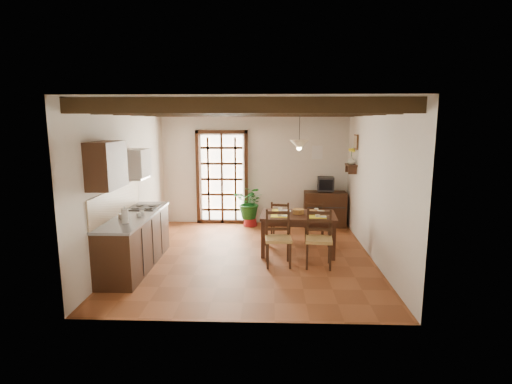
{
  "coord_description": "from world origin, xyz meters",
  "views": [
    {
      "loc": [
        0.36,
        -7.15,
        2.5
      ],
      "look_at": [
        0.1,
        0.4,
        1.15
      ],
      "focal_mm": 28.0,
      "sensor_mm": 36.0,
      "label": 1
    }
  ],
  "objects_px": {
    "dining_table": "(298,219)",
    "chair_near_right": "(319,249)",
    "sideboard": "(325,209)",
    "chair_far_right": "(314,229)",
    "pendant_lamp": "(299,144)",
    "crt_tv": "(326,184)",
    "kitchen_counter": "(135,240)",
    "potted_plant": "(250,203)",
    "chair_near_left": "(278,248)",
    "chair_far_left": "(281,228)"
  },
  "relations": [
    {
      "from": "chair_far_right",
      "to": "crt_tv",
      "type": "bearing_deg",
      "value": -101.85
    },
    {
      "from": "kitchen_counter",
      "to": "sideboard",
      "type": "height_order",
      "value": "kitchen_counter"
    },
    {
      "from": "potted_plant",
      "to": "chair_far_left",
      "type": "bearing_deg",
      "value": -60.02
    },
    {
      "from": "chair_near_left",
      "to": "chair_far_left",
      "type": "xyz_separation_m",
      "value": [
        0.08,
        1.43,
        -0.03
      ]
    },
    {
      "from": "chair_far_left",
      "to": "chair_far_right",
      "type": "relative_size",
      "value": 0.98
    },
    {
      "from": "potted_plant",
      "to": "dining_table",
      "type": "bearing_deg",
      "value": -62.61
    },
    {
      "from": "chair_far_right",
      "to": "sideboard",
      "type": "bearing_deg",
      "value": -101.78
    },
    {
      "from": "chair_far_right",
      "to": "potted_plant",
      "type": "xyz_separation_m",
      "value": [
        -1.4,
        1.25,
        0.3
      ]
    },
    {
      "from": "chair_near_left",
      "to": "sideboard",
      "type": "relative_size",
      "value": 0.98
    },
    {
      "from": "chair_far_left",
      "to": "chair_far_right",
      "type": "xyz_separation_m",
      "value": [
        0.7,
        -0.04,
        0.0
      ]
    },
    {
      "from": "sideboard",
      "to": "potted_plant",
      "type": "bearing_deg",
      "value": -178.16
    },
    {
      "from": "dining_table",
      "to": "chair_far_right",
      "type": "distance_m",
      "value": 0.89
    },
    {
      "from": "kitchen_counter",
      "to": "pendant_lamp",
      "type": "relative_size",
      "value": 2.66
    },
    {
      "from": "kitchen_counter",
      "to": "chair_far_left",
      "type": "relative_size",
      "value": 2.62
    },
    {
      "from": "chair_far_left",
      "to": "pendant_lamp",
      "type": "distance_m",
      "value": 1.94
    },
    {
      "from": "kitchen_counter",
      "to": "chair_far_right",
      "type": "bearing_deg",
      "value": 25.36
    },
    {
      "from": "kitchen_counter",
      "to": "dining_table",
      "type": "distance_m",
      "value": 2.99
    },
    {
      "from": "sideboard",
      "to": "chair_far_right",
      "type": "bearing_deg",
      "value": -105.9
    },
    {
      "from": "dining_table",
      "to": "potted_plant",
      "type": "xyz_separation_m",
      "value": [
        -1.01,
        1.95,
        -0.09
      ]
    },
    {
      "from": "potted_plant",
      "to": "pendant_lamp",
      "type": "xyz_separation_m",
      "value": [
        1.01,
        -1.85,
        1.51
      ]
    },
    {
      "from": "chair_near_left",
      "to": "crt_tv",
      "type": "relative_size",
      "value": 2.34
    },
    {
      "from": "pendant_lamp",
      "to": "chair_near_right",
      "type": "bearing_deg",
      "value": -69.67
    },
    {
      "from": "dining_table",
      "to": "potted_plant",
      "type": "relative_size",
      "value": 0.7
    },
    {
      "from": "chair_far_left",
      "to": "kitchen_counter",
      "type": "bearing_deg",
      "value": 41.2
    },
    {
      "from": "dining_table",
      "to": "chair_near_right",
      "type": "distance_m",
      "value": 0.87
    },
    {
      "from": "chair_near_left",
      "to": "chair_far_right",
      "type": "bearing_deg",
      "value": 57.16
    },
    {
      "from": "chair_near_right",
      "to": "pendant_lamp",
      "type": "relative_size",
      "value": 1.16
    },
    {
      "from": "chair_near_left",
      "to": "chair_near_right",
      "type": "height_order",
      "value": "chair_near_right"
    },
    {
      "from": "pendant_lamp",
      "to": "kitchen_counter",
      "type": "bearing_deg",
      "value": -161.69
    },
    {
      "from": "chair_far_right",
      "to": "pendant_lamp",
      "type": "height_order",
      "value": "pendant_lamp"
    },
    {
      "from": "dining_table",
      "to": "crt_tv",
      "type": "height_order",
      "value": "crt_tv"
    },
    {
      "from": "chair_near_right",
      "to": "pendant_lamp",
      "type": "height_order",
      "value": "pendant_lamp"
    },
    {
      "from": "kitchen_counter",
      "to": "crt_tv",
      "type": "height_order",
      "value": "kitchen_counter"
    },
    {
      "from": "kitchen_counter",
      "to": "pendant_lamp",
      "type": "bearing_deg",
      "value": 18.31
    },
    {
      "from": "crt_tv",
      "to": "chair_near_right",
      "type": "bearing_deg",
      "value": -94.76
    },
    {
      "from": "sideboard",
      "to": "crt_tv",
      "type": "height_order",
      "value": "crt_tv"
    },
    {
      "from": "chair_far_left",
      "to": "chair_near_left",
      "type": "bearing_deg",
      "value": 96.11
    },
    {
      "from": "chair_near_right",
      "to": "chair_far_right",
      "type": "height_order",
      "value": "chair_near_right"
    },
    {
      "from": "potted_plant",
      "to": "crt_tv",
      "type": "bearing_deg",
      "value": 0.74
    },
    {
      "from": "chair_far_right",
      "to": "crt_tv",
      "type": "height_order",
      "value": "crt_tv"
    },
    {
      "from": "chair_near_left",
      "to": "pendant_lamp",
      "type": "xyz_separation_m",
      "value": [
        0.39,
        0.79,
        1.78
      ]
    },
    {
      "from": "dining_table",
      "to": "chair_near_right",
      "type": "xyz_separation_m",
      "value": [
        0.31,
        -0.73,
        -0.35
      ]
    },
    {
      "from": "sideboard",
      "to": "chair_near_left",
      "type": "bearing_deg",
      "value": -112.73
    },
    {
      "from": "chair_far_right",
      "to": "potted_plant",
      "type": "distance_m",
      "value": 1.9
    },
    {
      "from": "dining_table",
      "to": "pendant_lamp",
      "type": "distance_m",
      "value": 1.42
    },
    {
      "from": "chair_far_left",
      "to": "crt_tv",
      "type": "height_order",
      "value": "crt_tv"
    },
    {
      "from": "kitchen_counter",
      "to": "chair_near_right",
      "type": "height_order",
      "value": "kitchen_counter"
    },
    {
      "from": "chair_near_left",
      "to": "crt_tv",
      "type": "distance_m",
      "value": 3.0
    },
    {
      "from": "chair_near_right",
      "to": "crt_tv",
      "type": "xyz_separation_m",
      "value": [
        0.47,
        2.7,
        0.72
      ]
    },
    {
      "from": "chair_near_left",
      "to": "chair_far_left",
      "type": "distance_m",
      "value": 1.43
    }
  ]
}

